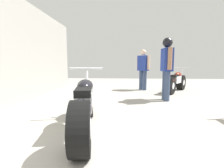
% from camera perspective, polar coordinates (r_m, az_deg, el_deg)
% --- Properties ---
extents(ground_plane, '(16.18, 16.18, 0.00)m').
position_cam_1_polar(ground_plane, '(4.29, 9.58, -7.14)').
color(ground_plane, '#A8A399').
extents(garage_partition_left, '(0.08, 7.42, 2.76)m').
position_cam_1_polar(garage_partition_left, '(4.95, -29.78, 10.00)').
color(garage_partition_left, '#A3A099').
rests_on(garage_partition_left, ground_plane).
extents(motorcycle_maroon_cruiser, '(0.68, 2.07, 0.96)m').
position_cam_1_polar(motorcycle_maroon_cruiser, '(2.53, -9.52, -7.49)').
color(motorcycle_maroon_cruiser, black).
rests_on(motorcycle_maroon_cruiser, ground_plane).
extents(motorcycle_black_naked, '(1.27, 1.74, 0.91)m').
position_cam_1_polar(motorcycle_black_naked, '(6.63, 21.08, 0.62)').
color(motorcycle_black_naked, black).
rests_on(motorcycle_black_naked, ground_plane).
extents(mechanic_in_blue, '(0.52, 0.54, 1.62)m').
position_cam_1_polar(mechanic_in_blue, '(6.78, 10.67, 5.68)').
color(mechanic_in_blue, '#384766').
rests_on(mechanic_in_blue, ground_plane).
extents(mechanic_with_helmet, '(0.27, 0.69, 1.76)m').
position_cam_1_polar(mechanic_with_helmet, '(4.93, 18.35, 6.79)').
color(mechanic_with_helmet, '#384766').
rests_on(mechanic_with_helmet, ground_plane).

